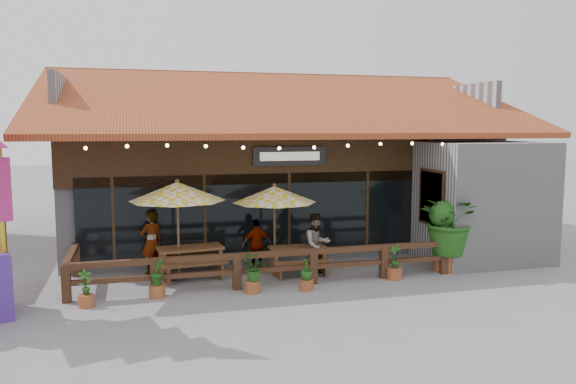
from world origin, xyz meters
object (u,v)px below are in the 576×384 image
object	(u,v)px
umbrella_left	(177,192)
picnic_table_right	(298,255)
umbrella_right	(274,195)
tropical_plant	(447,221)
picnic_table_left	(191,257)

from	to	relation	value
umbrella_left	picnic_table_right	distance (m)	3.73
umbrella_right	tropical_plant	bearing A→B (deg)	-14.73
picnic_table_left	tropical_plant	distance (m)	7.17
umbrella_right	picnic_table_left	bearing A→B (deg)	178.59
picnic_table_right	tropical_plant	bearing A→B (deg)	-12.16
picnic_table_left	tropical_plant	bearing A→B (deg)	-10.40
picnic_table_right	umbrella_left	bearing A→B (deg)	176.33
umbrella_right	tropical_plant	distance (m)	4.88
umbrella_left	picnic_table_right	world-z (taller)	umbrella_left
tropical_plant	picnic_table_left	bearing A→B (deg)	169.60
umbrella_right	picnic_table_left	xyz separation A→B (m)	(-2.34, 0.06, -1.62)
umbrella_left	picnic_table_left	size ratio (longest dim) A/B	1.52
umbrella_right	picnic_table_right	distance (m)	1.80
tropical_plant	picnic_table_right	bearing A→B (deg)	167.84
umbrella_right	picnic_table_right	size ratio (longest dim) A/B	1.68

